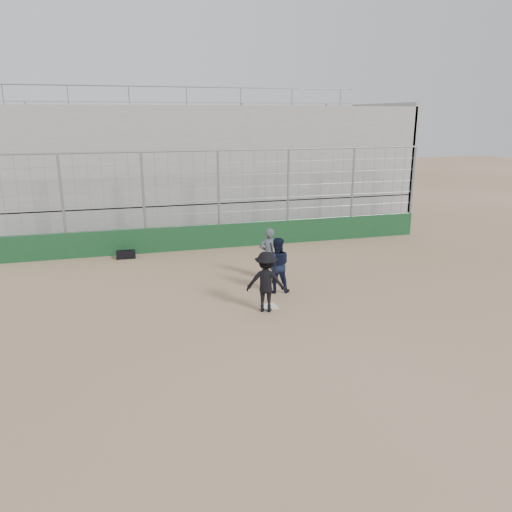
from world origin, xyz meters
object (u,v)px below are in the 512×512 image
object	(u,v)px
umpire	(269,256)
equipment_bag	(126,255)
catcher_crouched	(277,274)
batter_at_plate	(266,282)

from	to	relation	value
umpire	equipment_bag	xyz separation A→B (m)	(-4.58, 3.92, -0.64)
catcher_crouched	batter_at_plate	bearing A→B (deg)	-119.10
catcher_crouched	umpire	size ratio (longest dim) A/B	0.75
catcher_crouched	umpire	world-z (taller)	umpire
batter_at_plate	catcher_crouched	distance (m)	1.58
batter_at_plate	umpire	world-z (taller)	batter_at_plate
batter_at_plate	equipment_bag	distance (m)	7.58
catcher_crouched	equipment_bag	bearing A→B (deg)	130.12
umpire	equipment_bag	size ratio (longest dim) A/B	2.19
umpire	equipment_bag	world-z (taller)	umpire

